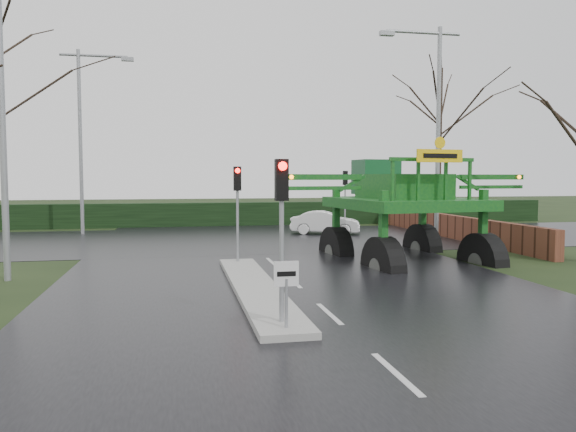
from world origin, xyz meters
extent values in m
plane|color=black|center=(0.00, 0.00, 0.00)|extent=(140.00, 140.00, 0.00)
cube|color=black|center=(0.00, 10.00, 0.00)|extent=(14.00, 80.00, 0.02)
cube|color=black|center=(0.00, 16.00, 0.01)|extent=(80.00, 12.00, 0.02)
cube|color=gray|center=(-1.30, 3.00, 0.09)|extent=(1.20, 10.00, 0.16)
cube|color=black|center=(0.00, 24.00, 0.75)|extent=(44.00, 0.90, 1.50)
cube|color=#592D1E|center=(10.50, 16.00, 0.60)|extent=(0.40, 20.00, 1.20)
cylinder|color=gray|center=(-1.30, -1.50, 0.65)|extent=(0.07, 0.07, 1.00)
cube|color=silver|center=(-1.30, -1.50, 1.25)|extent=(0.50, 0.04, 0.50)
cube|color=black|center=(-1.30, -1.52, 1.25)|extent=(0.38, 0.01, 0.10)
cylinder|color=gray|center=(-1.30, -1.00, 1.75)|extent=(0.10, 0.10, 3.50)
cube|color=black|center=(-1.30, -1.00, 3.10)|extent=(0.26, 0.22, 0.85)
sphere|color=#FF0C07|center=(-1.30, -1.13, 3.38)|extent=(0.18, 0.18, 0.18)
cylinder|color=gray|center=(-1.30, 7.50, 1.75)|extent=(0.10, 0.10, 3.50)
cube|color=black|center=(-1.30, 7.50, 3.10)|extent=(0.26, 0.22, 0.85)
sphere|color=#FF0C07|center=(-1.30, 7.37, 3.38)|extent=(0.18, 0.18, 0.18)
cylinder|color=gray|center=(6.50, 20.00, 1.75)|extent=(0.10, 0.10, 3.50)
cube|color=black|center=(6.50, 20.00, 3.10)|extent=(0.26, 0.22, 0.85)
sphere|color=#FF0C07|center=(6.50, 20.13, 3.38)|extent=(0.18, 0.18, 0.18)
cylinder|color=gray|center=(-8.50, 6.00, 5.00)|extent=(0.20, 0.20, 10.00)
cylinder|color=gray|center=(8.50, 12.00, 5.00)|extent=(0.20, 0.20, 10.00)
cylinder|color=gray|center=(7.70, 12.00, 9.70)|extent=(3.52, 0.14, 0.14)
cube|color=gray|center=(5.94, 12.00, 9.58)|extent=(0.65, 0.30, 0.20)
cylinder|color=gray|center=(-8.50, 20.00, 5.00)|extent=(0.20, 0.20, 10.00)
cylinder|color=gray|center=(-7.70, 20.00, 9.70)|extent=(3.52, 0.14, 0.14)
cube|color=gray|center=(-5.94, 20.00, 9.58)|extent=(0.65, 0.30, 0.20)
cylinder|color=black|center=(13.00, 21.00, 5.00)|extent=(0.32, 0.32, 10.00)
cone|color=black|center=(13.00, 21.00, 10.80)|extent=(0.24, 0.24, 2.50)
cylinder|color=black|center=(1.23, 7.53, 1.13)|extent=(0.90, 2.31, 2.25)
cylinder|color=#595B56|center=(1.23, 7.53, 1.13)|extent=(0.76, 0.87, 0.79)
cube|color=#0C441A|center=(1.23, 7.53, 2.54)|extent=(0.28, 0.28, 2.59)
cylinder|color=black|center=(5.26, 8.04, 1.13)|extent=(0.90, 2.31, 2.25)
cylinder|color=#595B56|center=(5.26, 8.04, 1.13)|extent=(0.76, 0.87, 0.79)
cube|color=#0C441A|center=(5.26, 8.04, 2.54)|extent=(0.28, 0.28, 2.59)
cylinder|color=black|center=(1.74, 3.51, 1.13)|extent=(0.90, 2.31, 2.25)
cylinder|color=#595B56|center=(1.74, 3.51, 1.13)|extent=(0.76, 0.87, 0.79)
cube|color=#0C441A|center=(1.74, 3.51, 2.54)|extent=(0.28, 0.28, 2.59)
cylinder|color=black|center=(5.77, 4.02, 1.13)|extent=(0.90, 2.31, 2.25)
cylinder|color=#595B56|center=(5.77, 4.02, 1.13)|extent=(0.76, 0.87, 0.79)
cube|color=#0C441A|center=(5.77, 4.02, 2.54)|extent=(0.28, 0.28, 2.59)
cube|color=#0C441A|center=(3.50, 5.78, 3.27)|extent=(5.37, 5.96, 0.39)
cube|color=#0C441A|center=(3.47, 6.00, 3.89)|extent=(2.88, 3.67, 1.01)
cube|color=#104723|center=(3.19, 8.24, 4.28)|extent=(1.85, 1.55, 1.46)
cube|color=#0C441A|center=(3.73, 3.99, 4.90)|extent=(3.37, 0.56, 0.14)
cube|color=#0C441A|center=(-0.02, 4.88, 4.28)|extent=(2.93, 0.57, 0.20)
sphere|color=orange|center=(-1.24, 4.61, 4.28)|extent=(0.16, 0.16, 0.16)
cube|color=#0C441A|center=(7.13, 5.78, 4.28)|extent=(2.93, 0.57, 0.20)
sphere|color=orange|center=(8.38, 5.83, 4.28)|extent=(0.16, 0.16, 0.16)
cube|color=yellow|center=(3.78, 3.54, 5.01)|extent=(1.80, 0.29, 0.45)
cube|color=black|center=(3.78, 3.54, 5.01)|extent=(1.34, 0.18, 0.16)
cylinder|color=yellow|center=(3.78, 3.54, 5.47)|extent=(0.41, 0.10, 0.41)
imported|color=silver|center=(4.64, 17.63, 0.00)|extent=(4.03, 2.46, 1.25)
camera|label=1|loc=(-3.41, -12.27, 3.16)|focal=35.00mm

